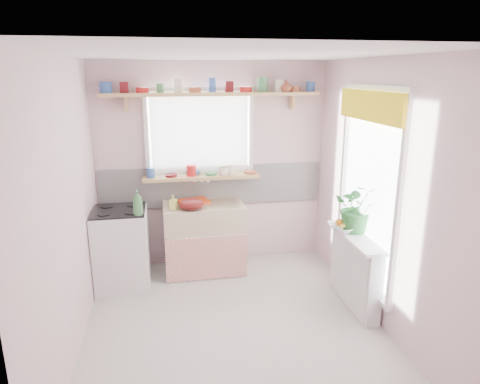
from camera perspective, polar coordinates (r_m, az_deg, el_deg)
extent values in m
plane|color=beige|center=(4.30, -0.73, -17.59)|extent=(3.20, 3.20, 0.00)
plane|color=white|center=(3.60, -0.88, 17.90)|extent=(3.20, 3.20, 0.00)
plane|color=beige|center=(5.30, -3.70, 3.53)|extent=(2.80, 0.00, 2.80)
plane|color=beige|center=(2.32, 6.00, -12.94)|extent=(2.80, 0.00, 2.80)
plane|color=beige|center=(3.80, -22.10, -2.48)|extent=(0.00, 3.20, 3.20)
plane|color=beige|center=(4.22, 18.29, -0.39)|extent=(0.00, 3.20, 3.20)
cube|color=white|center=(5.34, -3.63, 0.88)|extent=(2.74, 0.03, 0.50)
cube|color=#C47E84|center=(5.40, -3.59, -1.18)|extent=(2.74, 0.02, 0.12)
cube|color=white|center=(5.21, -5.42, 7.75)|extent=(1.20, 0.01, 1.00)
cube|color=white|center=(5.15, -5.35, 7.66)|extent=(1.15, 0.02, 0.95)
cube|color=white|center=(4.39, 17.01, 0.32)|extent=(0.01, 1.10, 1.90)
cube|color=yellow|center=(4.22, 16.84, 10.94)|extent=(0.03, 1.20, 0.28)
cube|color=white|center=(5.30, -4.75, -7.58)|extent=(0.85, 0.55, 0.55)
cube|color=#E65643|center=(5.04, -4.42, -8.82)|extent=(0.95, 0.02, 0.53)
cube|color=beige|center=(5.14, -4.85, -3.23)|extent=(0.95, 0.55, 0.30)
cylinder|color=silver|center=(5.27, -5.22, 1.76)|extent=(0.03, 0.22, 0.03)
cube|color=white|center=(5.00, -15.47, -7.38)|extent=(0.58, 0.58, 0.90)
cube|color=black|center=(4.85, -15.86, -2.42)|extent=(0.56, 0.56, 0.02)
cylinder|color=black|center=(4.73, -17.70, -2.83)|extent=(0.14, 0.14, 0.01)
cylinder|color=black|center=(4.70, -14.32, -2.69)|extent=(0.14, 0.14, 0.01)
cylinder|color=black|center=(4.99, -17.33, -1.83)|extent=(0.14, 0.14, 0.01)
cylinder|color=black|center=(4.97, -14.13, -1.69)|extent=(0.14, 0.14, 0.01)
cube|color=white|center=(4.65, 15.09, -10.21)|extent=(0.15, 0.90, 0.75)
cube|color=white|center=(4.48, 15.08, -5.81)|extent=(0.22, 0.95, 0.03)
cube|color=tan|center=(5.19, -5.16, 2.00)|extent=(1.40, 0.22, 0.04)
cube|color=tan|center=(5.06, -3.69, 12.90)|extent=(2.52, 0.24, 0.04)
cylinder|color=#3359A5|center=(5.06, -17.47, 13.15)|extent=(0.11, 0.11, 0.12)
cylinder|color=#590F14|center=(5.04, -15.20, 13.31)|extent=(0.11, 0.11, 0.12)
cylinder|color=red|center=(5.03, -12.88, 13.11)|extent=(0.11, 0.11, 0.06)
cylinder|color=#3F7F4C|center=(5.02, -10.60, 13.57)|extent=(0.11, 0.11, 0.12)
cylinder|color=silver|center=(5.03, -8.30, 13.67)|extent=(0.11, 0.11, 0.12)
cylinder|color=#A55133|center=(5.04, -5.99, 13.41)|extent=(0.11, 0.11, 0.06)
cylinder|color=#3359A5|center=(5.06, -3.71, 13.81)|extent=(0.11, 0.11, 0.12)
cylinder|color=#590F14|center=(5.09, -1.44, 13.85)|extent=(0.11, 0.11, 0.12)
cylinder|color=red|center=(5.12, 0.79, 13.52)|extent=(0.11, 0.11, 0.06)
cylinder|color=#3F7F4C|center=(5.16, 3.00, 13.86)|extent=(0.11, 0.11, 0.12)
cylinder|color=silver|center=(5.21, 5.17, 13.83)|extent=(0.11, 0.11, 0.12)
cylinder|color=#A55133|center=(5.27, 7.28, 13.46)|extent=(0.11, 0.11, 0.06)
cylinder|color=#3359A5|center=(5.33, 9.37, 13.73)|extent=(0.11, 0.11, 0.12)
cylinder|color=#3359A5|center=(5.16, -12.06, 2.54)|extent=(0.11, 0.11, 0.12)
cylinder|color=#590F14|center=(5.16, -9.31, 2.68)|extent=(0.11, 0.11, 0.12)
cylinder|color=red|center=(5.17, -6.54, 2.48)|extent=(0.11, 0.11, 0.06)
cylinder|color=#3F7F4C|center=(5.19, -3.82, 2.93)|extent=(0.11, 0.11, 0.12)
cylinder|color=silver|center=(5.22, -1.11, 3.04)|extent=(0.11, 0.11, 0.12)
cylinder|color=#A55133|center=(5.27, 1.55, 2.83)|extent=(0.11, 0.11, 0.06)
cube|color=#E94914|center=(5.15, -6.19, -1.27)|extent=(0.40, 0.34, 0.03)
ellipsoid|color=#570F0F|center=(4.90, -6.49, -1.60)|extent=(0.34, 0.34, 0.13)
imported|color=#29672D|center=(4.51, 15.42, -1.98)|extent=(0.58, 0.54, 0.52)
imported|color=silver|center=(4.56, 13.72, -4.70)|extent=(0.36, 0.36, 0.07)
imported|color=#2E6227|center=(4.65, 14.71, -3.26)|extent=(0.15, 0.12, 0.24)
imported|color=#F8F26E|center=(4.92, -8.88, -1.35)|extent=(0.10, 0.10, 0.17)
imported|color=#EFE5CF|center=(5.15, -2.28, 2.77)|extent=(0.17, 0.17, 0.11)
imported|color=#3454A9|center=(5.23, -6.30, 2.62)|extent=(0.23, 0.23, 0.06)
imported|color=#9E4930|center=(5.18, 6.17, 13.87)|extent=(0.15, 0.15, 0.13)
imported|color=#43874A|center=(4.58, -13.49, -1.40)|extent=(0.12, 0.12, 0.27)
sphere|color=orange|center=(4.54, 13.77, -4.03)|extent=(0.08, 0.08, 0.08)
sphere|color=orange|center=(4.59, 14.30, -3.85)|extent=(0.08, 0.08, 0.08)
sphere|color=orange|center=(4.53, 13.09, -3.99)|extent=(0.08, 0.08, 0.08)
cylinder|color=yellow|center=(4.50, 14.26, -4.09)|extent=(0.18, 0.04, 0.10)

